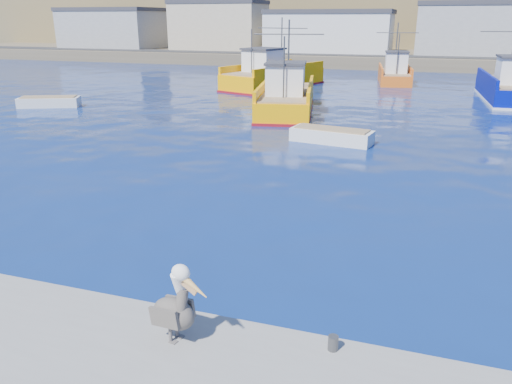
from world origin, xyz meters
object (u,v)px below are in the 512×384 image
(trawler_blue, at_px, (510,88))
(boat_orange, at_px, (395,73))
(trawler_yellow_b, at_px, (272,76))
(trawler_yellow_a, at_px, (286,98))
(skiff_left, at_px, (49,103))
(skiff_mid, at_px, (332,137))
(pelican, at_px, (175,308))

(trawler_blue, relative_size, boat_orange, 1.36)
(trawler_yellow_b, distance_m, boat_orange, 13.41)
(trawler_yellow_a, relative_size, trawler_yellow_b, 0.88)
(trawler_yellow_b, bearing_deg, boat_orange, 33.34)
(boat_orange, bearing_deg, skiff_left, -135.77)
(boat_orange, xyz_separation_m, skiff_mid, (-1.55, -28.51, -0.71))
(trawler_yellow_b, distance_m, trawler_blue, 21.10)
(trawler_yellow_a, xyz_separation_m, trawler_blue, (16.14, 11.14, 0.02))
(skiff_mid, height_order, pelican, pelican)
(trawler_blue, distance_m, skiff_left, 37.14)
(pelican, bearing_deg, trawler_yellow_a, 100.61)
(boat_orange, height_order, pelican, boat_orange)
(skiff_mid, bearing_deg, pelican, -88.82)
(trawler_blue, distance_m, pelican, 40.32)
(trawler_yellow_a, distance_m, trawler_yellow_b, 13.83)
(trawler_yellow_a, bearing_deg, pelican, -79.39)
(trawler_blue, distance_m, skiff_mid, 22.45)
(trawler_yellow_b, xyz_separation_m, pelican, (10.06, -40.60, 0.13))
(trawler_blue, height_order, skiff_mid, trawler_blue)
(trawler_blue, distance_m, boat_orange, 13.43)
(trawler_blue, height_order, skiff_left, trawler_blue)
(boat_orange, xyz_separation_m, skiff_left, (-24.35, -23.70, -0.71))
(skiff_mid, distance_m, pelican, 19.48)
(trawler_blue, xyz_separation_m, pelican, (-10.96, -38.80, 0.18))
(boat_orange, bearing_deg, pelican, -91.37)
(trawler_blue, relative_size, skiff_left, 2.42)
(boat_orange, distance_m, pelican, 47.98)
(skiff_left, bearing_deg, trawler_yellow_a, 10.65)
(trawler_yellow_b, height_order, pelican, trawler_yellow_b)
(trawler_yellow_a, relative_size, boat_orange, 1.36)
(trawler_yellow_b, xyz_separation_m, skiff_left, (-13.15, -16.33, -0.78))
(skiff_mid, bearing_deg, trawler_yellow_a, 120.22)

